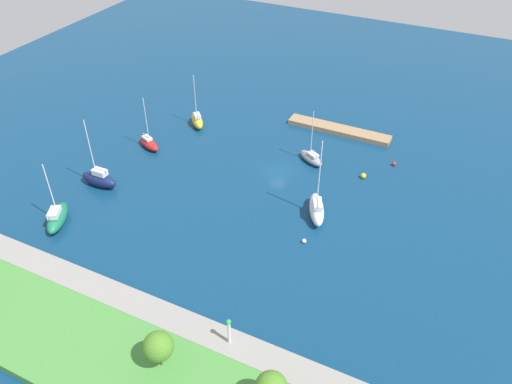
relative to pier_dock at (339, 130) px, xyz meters
name	(u,v)px	position (x,y,z in m)	size (l,w,h in m)	color
water	(278,171)	(4.86, 16.46, -0.44)	(160.00, 160.00, 0.00)	navy
pier_dock	(339,130)	(0.00, 0.00, 0.00)	(19.08, 2.93, 0.87)	#997A56
breakwater	(162,316)	(4.86, 50.14, 0.11)	(70.86, 3.51, 1.09)	gray
shoreline_park	(129,358)	(4.86, 56.41, 0.09)	(61.09, 13.86, 1.06)	#478C3D
harbor_beacon	(229,330)	(-4.17, 50.14, 2.80)	(0.56, 0.56, 3.73)	silver
park_tree_west	(158,346)	(0.97, 55.74, 3.71)	(3.24, 3.24, 4.72)	brown
sailboat_gray_lone_south	(311,158)	(1.03, 11.55, 0.41)	(5.48, 4.29, 9.46)	gray
sailboat_green_center_basin	(57,217)	(28.02, 42.32, 0.72)	(5.11, 7.04, 10.02)	#19724C
sailboat_white_near_pier	(317,209)	(-4.74, 24.48, 0.90)	(4.88, 7.30, 12.59)	white
sailboat_yellow_inner_mooring	(197,120)	(24.59, 9.51, 0.72)	(4.95, 5.10, 10.04)	yellow
sailboat_red_east_end	(149,143)	(28.24, 19.81, 0.46)	(5.60, 3.79, 9.79)	red
sailboat_navy_far_north	(99,179)	(28.65, 32.47, 0.88)	(6.39, 2.19, 11.75)	#141E4C
mooring_buoy_white	(304,241)	(-5.27, 30.61, -0.12)	(0.63, 0.63, 0.63)	white
mooring_buoy_red	(394,164)	(-11.85, 6.44, -0.11)	(0.66, 0.66, 0.66)	red
mooring_buoy_yellow	(363,176)	(-8.24, 12.21, 0.01)	(0.89, 0.89, 0.89)	yellow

